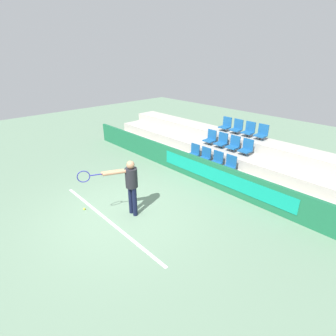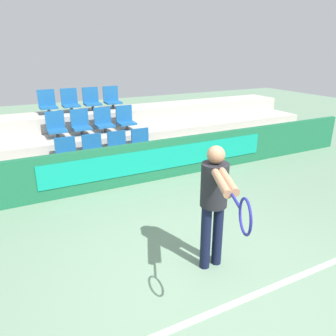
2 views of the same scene
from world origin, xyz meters
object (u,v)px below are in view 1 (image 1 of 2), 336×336
stadium_chair_2 (216,160)px  stadium_chair_1 (205,156)px  stadium_chair_10 (249,130)px  stadium_chair_4 (210,138)px  stadium_chair_9 (237,127)px  stadium_chair_6 (233,144)px  stadium_chair_8 (226,125)px  tennis_ball (84,209)px  stadium_chair_11 (262,133)px  stadium_chair_3 (229,165)px  stadium_chair_7 (246,148)px  stadium_chair_5 (221,141)px  tennis_player (129,182)px  stadium_chair_0 (194,152)px

stadium_chair_2 → stadium_chair_1: bearing=180.0°
stadium_chair_10 → stadium_chair_4: bearing=-137.9°
stadium_chair_2 → stadium_chair_10: size_ratio=1.00×
stadium_chair_2 → stadium_chair_9: stadium_chair_9 is taller
stadium_chair_4 → stadium_chair_6: size_ratio=1.00×
stadium_chair_1 → stadium_chair_8: 2.22m
stadium_chair_8 → tennis_ball: size_ratio=8.84×
stadium_chair_6 → stadium_chair_4: bearing=180.0°
stadium_chair_1 → stadium_chair_2: 0.56m
stadium_chair_11 → tennis_ball: size_ratio=8.84×
stadium_chair_6 → stadium_chair_3: bearing=-61.1°
stadium_chair_6 → tennis_ball: (-1.19, -5.65, -0.97)m
stadium_chair_11 → stadium_chair_10: bearing=180.0°
stadium_chair_7 → stadium_chair_3: bearing=-90.0°
stadium_chair_2 → stadium_chair_11: 2.22m
stadium_chair_4 → stadium_chair_11: 1.98m
stadium_chair_9 → stadium_chair_11: bearing=0.0°
tennis_ball → stadium_chair_11: bearing=75.3°
stadium_chair_10 → stadium_chair_1: bearing=-105.4°
stadium_chair_2 → stadium_chair_3: bearing=0.0°
stadium_chair_1 → stadium_chair_7: stadium_chair_7 is taller
stadium_chair_3 → tennis_ball: stadium_chair_3 is taller
stadium_chair_5 → tennis_player: bearing=-84.3°
stadium_chair_6 → tennis_player: (-0.08, -4.78, 0.02)m
stadium_chair_8 → stadium_chair_6: bearing=-42.1°
stadium_chair_5 → stadium_chair_1: bearing=-90.0°
stadium_chair_0 → stadium_chair_1: size_ratio=1.00×
tennis_ball → stadium_chair_0: bearing=89.0°
stadium_chair_7 → stadium_chair_8: size_ratio=1.00×
stadium_chair_4 → stadium_chair_11: size_ratio=1.00×
stadium_chair_5 → stadium_chair_6: same height
stadium_chair_11 → stadium_chair_0: bearing=-129.7°
stadium_chair_6 → stadium_chair_7: size_ratio=1.00×
stadium_chair_9 → stadium_chair_7: bearing=-42.1°
stadium_chair_6 → stadium_chair_5: bearing=180.0°
stadium_chair_0 → stadium_chair_9: bearing=74.6°
stadium_chair_1 → stadium_chair_6: size_ratio=1.00×
stadium_chair_3 → stadium_chair_10: bearing=105.4°
stadium_chair_0 → stadium_chair_4: 1.07m
stadium_chair_1 → stadium_chair_4: 1.21m
stadium_chair_8 → stadium_chair_5: bearing=-61.1°
stadium_chair_1 → stadium_chair_3: same height
stadium_chair_0 → stadium_chair_3: (1.67, 0.00, 0.00)m
stadium_chair_4 → stadium_chair_8: (0.00, 1.01, 0.37)m
stadium_chair_10 → stadium_chair_9: bearing=180.0°
tennis_ball → stadium_chair_8: bearing=89.3°
stadium_chair_0 → stadium_chair_3: 1.67m
stadium_chair_5 → stadium_chair_10: size_ratio=1.00×
stadium_chair_5 → stadium_chair_7: 1.11m
stadium_chair_1 → stadium_chair_2: size_ratio=1.00×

